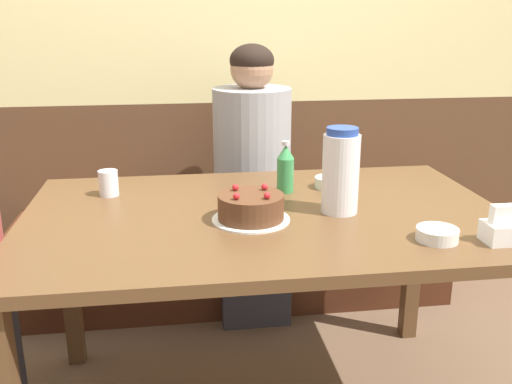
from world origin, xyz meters
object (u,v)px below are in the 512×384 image
(napkin_holder, at_px, (505,229))
(bowl_rice_small, at_px, (330,182))
(water_pitcher, at_px, (341,171))
(bowl_soup_white, at_px, (437,234))
(glass_water_tall, at_px, (109,183))
(birthday_cake, at_px, (251,208))
(bench_seat, at_px, (237,258))
(person_grey_tee, at_px, (252,192))
(soju_bottle, at_px, (285,168))

(napkin_holder, distance_m, bowl_rice_small, 0.64)
(bowl_rice_small, bearing_deg, water_pitcher, -98.53)
(bowl_soup_white, height_order, glass_water_tall, glass_water_tall)
(bowl_rice_small, height_order, glass_water_tall, glass_water_tall)
(birthday_cake, height_order, bowl_soup_white, birthday_cake)
(bench_seat, height_order, person_grey_tee, person_grey_tee)
(bowl_soup_white, bearing_deg, water_pitcher, 126.48)
(soju_bottle, distance_m, person_grey_tee, 0.59)
(soju_bottle, xyz_separation_m, napkin_holder, (0.49, -0.53, -0.05))
(birthday_cake, bearing_deg, bench_seat, 86.61)
(water_pitcher, xyz_separation_m, person_grey_tee, (-0.17, 0.76, -0.29))
(bench_seat, xyz_separation_m, bowl_rice_small, (0.26, -0.61, 0.54))
(bowl_soup_white, relative_size, glass_water_tall, 1.31)
(glass_water_tall, distance_m, person_grey_tee, 0.76)
(soju_bottle, xyz_separation_m, glass_water_tall, (-0.59, 0.04, -0.04))
(bench_seat, height_order, napkin_holder, napkin_holder)
(bench_seat, xyz_separation_m, birthday_cake, (-0.05, -0.90, 0.56))
(bench_seat, distance_m, water_pitcher, 1.10)
(bench_seat, distance_m, person_grey_tee, 0.38)
(bowl_rice_small, bearing_deg, person_grey_tee, 112.17)
(napkin_holder, relative_size, bowl_rice_small, 1.06)
(bench_seat, bearing_deg, birthday_cake, -93.39)
(bench_seat, distance_m, soju_bottle, 0.88)
(soju_bottle, xyz_separation_m, bowl_soup_white, (0.32, -0.49, -0.07))
(bowl_rice_small, bearing_deg, bowl_soup_white, -73.03)
(soju_bottle, relative_size, glass_water_tall, 2.06)
(soju_bottle, bearing_deg, person_grey_tee, 94.63)
(soju_bottle, height_order, napkin_holder, soju_bottle)
(bench_seat, bearing_deg, soju_bottle, -80.91)
(person_grey_tee, bearing_deg, bowl_rice_small, 22.17)
(person_grey_tee, bearing_deg, bowl_soup_white, 19.59)
(bench_seat, bearing_deg, bowl_rice_small, -66.48)
(birthday_cake, xyz_separation_m, bowl_rice_small, (0.32, 0.29, -0.02))
(person_grey_tee, bearing_deg, birthday_cake, -7.95)
(soju_bottle, height_order, person_grey_tee, person_grey_tee)
(water_pitcher, distance_m, napkin_holder, 0.48)
(napkin_holder, height_order, glass_water_tall, napkin_holder)
(napkin_holder, bearing_deg, water_pitcher, 140.82)
(birthday_cake, height_order, bowl_rice_small, birthday_cake)
(bench_seat, height_order, water_pitcher, water_pitcher)
(water_pitcher, relative_size, napkin_holder, 2.39)
(water_pitcher, height_order, person_grey_tee, person_grey_tee)
(soju_bottle, height_order, bowl_soup_white, soju_bottle)
(birthday_cake, distance_m, glass_water_tall, 0.54)
(bowl_rice_small, distance_m, person_grey_tee, 0.58)
(napkin_holder, xyz_separation_m, bowl_soup_white, (-0.17, 0.04, -0.02))
(water_pitcher, xyz_separation_m, bowl_soup_white, (0.20, -0.26, -0.11))
(bowl_soup_white, bearing_deg, glass_water_tall, 149.69)
(bench_seat, xyz_separation_m, soju_bottle, (0.10, -0.63, 0.60))
(napkin_holder, height_order, person_grey_tee, person_grey_tee)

